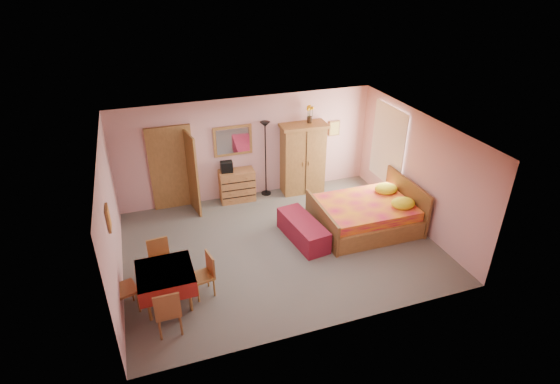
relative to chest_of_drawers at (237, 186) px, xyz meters
name	(u,v)px	position (x,y,z in m)	size (l,w,h in m)	color
floor	(280,246)	(0.37, -2.27, -0.41)	(6.50, 6.50, 0.00)	#69645D
ceiling	(280,132)	(0.37, -2.27, 2.19)	(6.50, 6.50, 0.00)	brown
wall_back	(248,148)	(0.37, 0.23, 0.89)	(6.50, 0.10, 2.60)	#D19898
wall_front	(332,266)	(0.37, -4.77, 0.89)	(6.50, 0.10, 2.60)	#D19898
wall_left	(111,221)	(-2.88, -2.27, 0.89)	(0.10, 5.00, 2.60)	#D19898
wall_right	(417,171)	(3.62, -2.27, 0.89)	(0.10, 5.00, 2.60)	#D19898
doorway	(172,169)	(-1.53, 0.20, 0.61)	(1.06, 0.12, 2.15)	#9E6B35
window	(388,145)	(3.58, -1.07, 1.04)	(0.08, 1.40, 1.95)	white
picture_left	(108,218)	(-2.85, -2.87, 1.29)	(0.04, 0.32, 0.42)	orange
picture_back	(334,128)	(2.72, 0.20, 1.14)	(0.30, 0.04, 0.40)	#D8BF59
chest_of_drawers	(237,186)	(0.00, 0.00, 0.00)	(0.87, 0.44, 0.83)	#A96A39
wall_mirror	(233,141)	(0.00, 0.21, 1.14)	(0.96, 0.05, 0.76)	white
stereo	(227,167)	(-0.23, 0.03, 0.55)	(0.29, 0.21, 0.27)	black
floor_lamp	(266,159)	(0.79, 0.09, 0.58)	(0.25, 0.25, 1.98)	black
wardrobe	(303,159)	(1.75, -0.05, 0.52)	(1.19, 0.61, 1.86)	olive
sunflower_vase	(310,114)	(1.93, 0.01, 1.67)	(0.18, 0.18, 0.45)	yellow
bed	(365,208)	(2.44, -2.18, 0.11)	(2.24, 1.76, 1.04)	#C31343
bench	(303,230)	(0.92, -2.21, -0.17)	(0.55, 1.48, 0.49)	maroon
dining_table	(167,287)	(-2.09, -3.27, -0.06)	(0.97, 0.97, 0.71)	maroon
chair_south	(168,309)	(-2.14, -3.97, 0.04)	(0.41, 0.41, 0.91)	brown
chair_north	(161,263)	(-2.12, -2.65, 0.02)	(0.40, 0.40, 0.87)	olive
chair_west	(123,289)	(-2.82, -3.24, 0.06)	(0.43, 0.43, 0.94)	#A76838
chair_east	(202,276)	(-1.46, -3.26, 0.01)	(0.38, 0.38, 0.84)	#A67838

